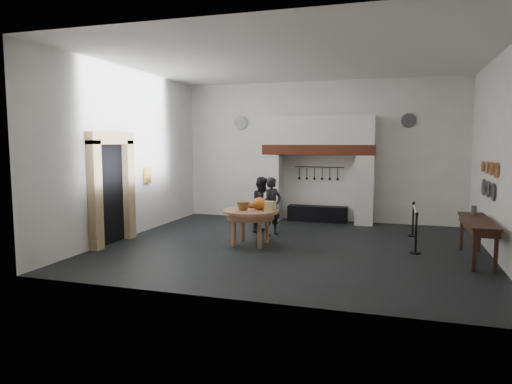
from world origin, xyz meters
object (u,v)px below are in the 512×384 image
(visitor_far, at_px, (263,204))
(barrier_post_far, at_px, (413,220))
(iron_range, at_px, (317,214))
(barrier_post_near, at_px, (416,234))
(work_table, at_px, (251,211))
(visitor_near, at_px, (272,206))
(side_table, at_px, (478,221))

(visitor_far, distance_m, barrier_post_far, 4.15)
(iron_range, bearing_deg, barrier_post_near, -51.28)
(work_table, bearing_deg, visitor_near, 80.58)
(work_table, distance_m, barrier_post_near, 3.94)
(work_table, height_order, side_table, side_table)
(work_table, xyz_separation_m, visitor_near, (0.21, 1.29, -0.04))
(visitor_far, bearing_deg, visitor_near, -132.30)
(work_table, relative_size, barrier_post_far, 1.54)
(iron_range, relative_size, barrier_post_far, 2.11)
(work_table, relative_size, side_table, 0.63)
(iron_range, xyz_separation_m, work_table, (-1.05, -3.81, 0.59))
(work_table, xyz_separation_m, barrier_post_near, (3.91, 0.23, -0.39))
(iron_range, height_order, side_table, side_table)
(visitor_near, xyz_separation_m, side_table, (4.93, -1.35, 0.07))
(iron_range, height_order, visitor_far, visitor_far)
(visitor_near, height_order, visitor_far, visitor_near)
(work_table, relative_size, visitor_near, 0.86)
(iron_range, xyz_separation_m, visitor_near, (-0.83, -2.52, 0.55))
(iron_range, distance_m, barrier_post_near, 4.59)
(work_table, distance_m, visitor_near, 1.31)
(iron_range, distance_m, side_table, 5.67)
(visitor_far, xyz_separation_m, side_table, (5.33, -1.75, 0.08))
(work_table, relative_size, visitor_far, 0.88)
(visitor_near, xyz_separation_m, barrier_post_near, (3.70, -1.05, -0.35))
(visitor_far, bearing_deg, barrier_post_near, -106.85)
(iron_range, relative_size, barrier_post_near, 2.11)
(work_table, height_order, barrier_post_near, barrier_post_near)
(side_table, relative_size, barrier_post_near, 2.44)
(iron_range, bearing_deg, visitor_near, -108.29)
(work_table, distance_m, barrier_post_far, 4.52)
(barrier_post_near, bearing_deg, work_table, -176.57)
(barrier_post_near, bearing_deg, visitor_far, 160.46)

